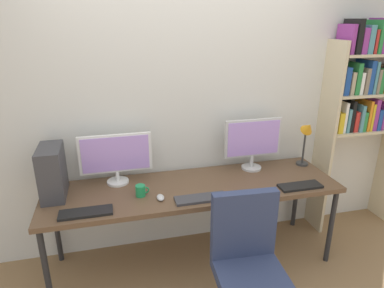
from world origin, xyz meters
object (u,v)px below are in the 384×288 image
Objects in this scene: monitor_right at (253,141)px; bookshelf at (363,99)px; desk_lamp at (307,135)px; pc_tower at (52,172)px; computer_mouse at (161,197)px; desk at (193,191)px; keyboard_center at (201,198)px; keyboard_right at (300,186)px; keyboard_left at (86,213)px; office_chair at (247,280)px; monitor_left at (116,156)px; coffee_mug at (141,191)px.

bookshelf is at bearing 0.92° from monitor_right.
monitor_right is at bearing 173.46° from desk_lamp.
pc_tower reaches higher than computer_mouse.
keyboard_center is at bearing -90.00° from desk.
keyboard_right is at bearing 0.00° from keyboard_center.
keyboard_center is at bearing -14.40° from computer_mouse.
monitor_right is 1.00m from computer_mouse.
computer_mouse reaches higher than keyboard_left.
monitor_left is (-0.78, 0.98, 0.58)m from office_chair.
bookshelf reaches higher than pc_tower.
desk_lamp is 1.46m from computer_mouse.
desk_lamp is at bearing 19.31° from keyboard_center.
monitor_left is at bearing 61.52° from keyboard_left.
coffee_mug is (-0.14, 0.09, 0.03)m from computer_mouse.
office_chair is 1.37m from monitor_left.
bookshelf reaches higher than desk_lamp.
monitor_right is 1.31× the size of pc_tower.
computer_mouse reaches higher than desk.
desk is at bearing -172.28° from bookshelf.
office_chair is 9.34× the size of coffee_mug.
computer_mouse is at bearing -17.98° from pc_tower.
coffee_mug reaches higher than keyboard_right.
monitor_left is at bearing 162.92° from keyboard_right.
monitor_left is 0.49m from pc_tower.
monitor_right is at bearing -179.08° from bookshelf.
computer_mouse is (-1.99, -0.38, -0.57)m from bookshelf.
desk_lamp is at bearing 12.47° from computer_mouse.
bookshelf is (1.70, 0.23, 0.64)m from desk.
monitor_left is 1.52m from keyboard_right.
bookshelf reaches higher than monitor_right.
keyboard_left is 0.93× the size of keyboard_center.
keyboard_left is (0.24, -0.33, -0.19)m from pc_tower.
office_chair is at bearing -51.41° from monitor_left.
monitor_right reaches higher than pc_tower.
computer_mouse is (-1.40, -0.31, -0.28)m from desk_lamp.
pc_tower is (-1.26, 0.86, 0.54)m from office_chair.
keyboard_left is 0.44m from coffee_mug.
monitor_left is at bearing 143.60° from keyboard_center.
keyboard_left and keyboard_center have the same top height.
computer_mouse is (0.54, 0.08, 0.01)m from keyboard_left.
keyboard_center is (0.60, -0.44, -0.23)m from monitor_left.
office_chair reaches higher than coffee_mug.
desk_lamp is at bearing 11.23° from keyboard_left.
desk_lamp is 1.20× the size of keyboard_left.
monitor_left reaches higher than pc_tower.
bookshelf reaches higher than computer_mouse.
desk is at bearing -160.51° from monitor_right.
pc_tower is 0.45m from keyboard_left.
office_chair is 1.01m from coffee_mug.
bookshelf is at bearing 33.20° from office_chair.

